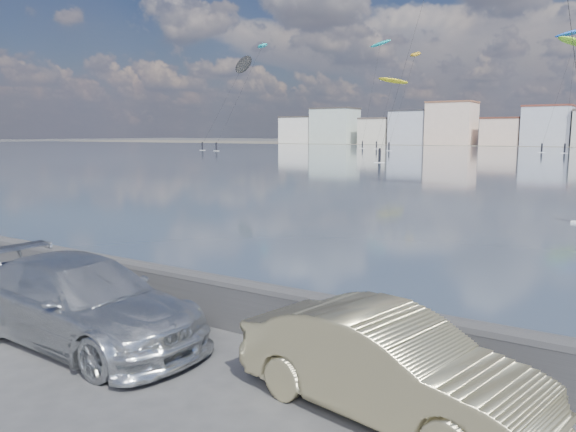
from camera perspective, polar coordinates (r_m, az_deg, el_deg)
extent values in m
plane|color=#333335|center=(10.27, -17.72, -14.58)|extent=(700.00, 700.00, 0.00)
cube|color=#28282B|center=(11.88, -7.58, -8.76)|extent=(400.00, 0.35, 0.90)
cylinder|color=#28282B|center=(11.76, -7.62, -6.67)|extent=(400.00, 0.36, 0.36)
cube|color=white|center=(226.02, 1.27, 8.66)|extent=(14.00, 11.00, 10.00)
cube|color=#383330|center=(226.11, 1.28, 10.01)|extent=(14.28, 11.22, 0.60)
cube|color=#B7C6BC|center=(218.24, 4.78, 9.04)|extent=(16.00, 12.00, 13.00)
cube|color=#383330|center=(218.42, 4.80, 10.83)|extent=(16.32, 12.24, 0.60)
cube|color=silver|center=(210.45, 9.01, 8.45)|extent=(11.00, 10.00, 9.00)
cube|color=#4C423D|center=(210.52, 9.04, 9.75)|extent=(11.22, 10.20, 0.60)
cube|color=#B2B7C6|center=(205.46, 12.36, 8.71)|extent=(13.00, 11.00, 11.50)
cube|color=#2D2D33|center=(205.60, 12.41, 10.40)|extent=(13.26, 11.22, 0.60)
cube|color=beige|center=(200.75, 16.29, 8.94)|extent=(15.00, 12.00, 14.00)
cube|color=brown|center=(200.99, 16.37, 11.02)|extent=(15.30, 12.24, 0.60)
cube|color=beige|center=(196.51, 20.90, 7.94)|extent=(12.00, 10.00, 8.50)
cube|color=#562D23|center=(196.57, 20.97, 9.27)|extent=(12.24, 10.20, 0.60)
cube|color=#B2B7C6|center=(194.05, 24.86, 8.24)|extent=(14.00, 11.00, 12.00)
cube|color=brown|center=(194.22, 24.97, 10.09)|extent=(14.28, 11.22, 0.60)
imported|color=silver|center=(11.40, -20.24, -8.13)|extent=(5.59, 2.43, 1.60)
imported|color=#C2B584|center=(8.22, 10.11, -14.63)|extent=(4.71, 2.33, 1.48)
ellipsoid|color=black|center=(140.26, -4.51, 15.12)|extent=(6.01, 10.53, 6.98)
cube|color=white|center=(133.05, -8.69, 6.63)|extent=(1.40, 0.42, 0.08)
cylinder|color=black|center=(133.03, -8.70, 7.01)|extent=(0.36, 0.36, 1.70)
sphere|color=black|center=(133.01, -8.71, 7.40)|extent=(0.28, 0.28, 0.28)
cylinder|color=black|center=(136.23, -6.58, 11.26)|extent=(3.79, 11.32, 19.15)
ellipsoid|color=#BF8C19|center=(143.24, 12.82, 15.72)|extent=(5.56, 9.67, 3.00)
cube|color=white|center=(129.79, 10.21, 6.55)|extent=(1.40, 0.42, 0.08)
cylinder|color=black|center=(129.77, 10.22, 6.95)|extent=(0.36, 0.36, 1.70)
sphere|color=black|center=(129.75, 10.23, 7.34)|extent=(0.28, 0.28, 0.28)
cylinder|color=black|center=(136.08, 11.57, 11.63)|extent=(0.51, 13.44, 21.41)
cube|color=white|center=(76.97, 9.27, 5.39)|extent=(1.40, 0.42, 0.08)
cylinder|color=black|center=(76.93, 9.29, 6.06)|extent=(0.36, 0.36, 1.70)
sphere|color=black|center=(76.90, 9.30, 6.73)|extent=(0.28, 0.28, 0.28)
cylinder|color=black|center=(82.54, 12.19, 16.00)|extent=(2.85, 11.85, 27.64)
cylinder|color=black|center=(32.46, 27.01, 15.06)|extent=(3.34, 8.94, 13.83)
ellipsoid|color=yellow|center=(156.11, 10.63, 13.36)|extent=(8.54, 3.95, 3.00)
cube|color=white|center=(145.49, 8.96, 6.76)|extent=(1.40, 0.42, 0.08)
cylinder|color=black|center=(145.47, 8.97, 7.12)|extent=(0.36, 0.36, 1.70)
sphere|color=black|center=(145.45, 8.98, 7.47)|extent=(0.28, 0.28, 0.28)
cylinder|color=black|center=(150.56, 9.83, 10.42)|extent=(0.48, 10.79, 16.54)
ellipsoid|color=#19BFBF|center=(137.47, -2.62, 16.89)|extent=(7.26, 8.31, 2.38)
cube|color=white|center=(128.02, -7.29, 6.59)|extent=(1.40, 0.42, 0.08)
cylinder|color=black|center=(127.99, -7.30, 6.99)|extent=(0.36, 0.36, 1.70)
sphere|color=black|center=(127.98, -7.31, 7.39)|extent=(0.28, 0.28, 0.28)
cylinder|color=black|center=(132.14, -4.92, 12.20)|extent=(3.65, 13.01, 22.98)
ellipsoid|color=#8CD826|center=(138.19, 27.20, 15.43)|extent=(7.90, 7.25, 3.54)
cube|color=white|center=(125.35, 26.26, 5.76)|extent=(1.40, 0.42, 0.08)
cylinder|color=black|center=(125.32, 26.29, 6.17)|extent=(0.36, 0.36, 1.70)
sphere|color=black|center=(125.30, 26.32, 6.58)|extent=(0.28, 0.28, 0.28)
cylinder|color=black|center=(131.33, 26.77, 11.11)|extent=(0.79, 11.60, 21.73)
cube|color=white|center=(127.44, 24.35, 5.91)|extent=(1.40, 0.42, 0.08)
cylinder|color=black|center=(127.42, 24.38, 6.31)|extent=(0.36, 0.36, 1.70)
sphere|color=black|center=(127.40, 24.40, 6.72)|extent=(0.28, 0.28, 0.28)
cylinder|color=black|center=(133.27, 25.93, 11.63)|extent=(3.83, 11.81, 24.18)
ellipsoid|color=#19BFBF|center=(159.06, 9.37, 16.90)|extent=(8.89, 6.70, 2.31)
cube|color=white|center=(151.42, 7.56, 6.85)|extent=(1.40, 0.42, 0.08)
cylinder|color=black|center=(151.40, 7.56, 7.19)|extent=(0.36, 0.36, 1.70)
sphere|color=black|center=(151.39, 7.57, 7.53)|extent=(0.28, 0.28, 0.28)
cylinder|color=black|center=(154.67, 8.47, 12.23)|extent=(1.35, 7.14, 26.45)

